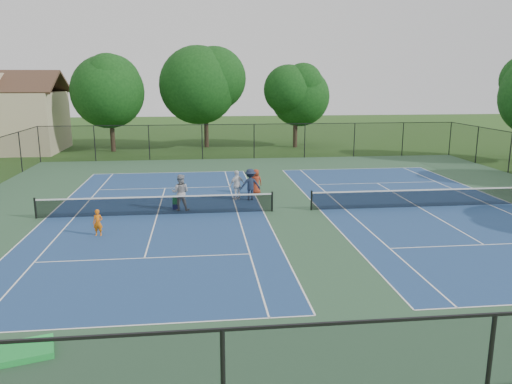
{
  "coord_description": "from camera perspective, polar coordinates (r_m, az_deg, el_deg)",
  "views": [
    {
      "loc": [
        -4.79,
        -25.06,
        6.78
      ],
      "look_at": [
        -2.02,
        -1.0,
        1.3
      ],
      "focal_mm": 35.0,
      "sensor_mm": 36.0,
      "label": 1
    }
  ],
  "objects": [
    {
      "name": "bystander_a",
      "position": [
        28.61,
        -2.18,
        0.8
      ],
      "size": [
        1.09,
        0.87,
        1.73
      ],
      "primitive_type": "imported",
      "rotation": [
        0.0,
        0.0,
        3.66
      ],
      "color": "white",
      "rests_on": "ground"
    },
    {
      "name": "green_tarp",
      "position": [
        14.44,
        -25.11,
        -16.15
      ],
      "size": [
        1.7,
        1.43,
        0.17
      ],
      "primitive_type": "cube",
      "rotation": [
        0.0,
        0.0,
        0.28
      ],
      "color": "green",
      "rests_on": "ground"
    },
    {
      "name": "ball_hopper",
      "position": [
        26.93,
        -9.15,
        -0.89
      ],
      "size": [
        0.35,
        0.31,
        0.44
      ],
      "primitive_type": "cube",
      "rotation": [
        0.0,
        0.0,
        -0.09
      ],
      "color": "green",
      "rests_on": "ball_crate"
    },
    {
      "name": "clapboard_house",
      "position": [
        53.4,
        -26.73,
        7.45
      ],
      "size": [
        10.8,
        8.1,
        7.65
      ],
      "color": "tan",
      "rests_on": "ground"
    },
    {
      "name": "instructor",
      "position": [
        26.53,
        -8.63,
        -0.05
      ],
      "size": [
        1.05,
        0.88,
        1.94
      ],
      "primitive_type": "imported",
      "rotation": [
        0.0,
        0.0,
        2.97
      ],
      "color": "#9A9A9D",
      "rests_on": "ground"
    },
    {
      "name": "court_pad",
      "position": [
        26.4,
        4.11,
        -2.16
      ],
      "size": [
        36.0,
        36.0,
        0.01
      ],
      "primitive_type": "cube",
      "color": "#2B4E36",
      "rests_on": "ground"
    },
    {
      "name": "bystander_c",
      "position": [
        30.03,
        -0.01,
        1.19
      ],
      "size": [
        0.81,
        0.6,
        1.52
      ],
      "primitive_type": "imported",
      "rotation": [
        0.0,
        0.0,
        3.31
      ],
      "color": "maroon",
      "rests_on": "ground"
    },
    {
      "name": "ground",
      "position": [
        26.4,
        4.11,
        -2.17
      ],
      "size": [
        140.0,
        140.0,
        0.0
      ],
      "primitive_type": "plane",
      "color": "#234716",
      "rests_on": "ground"
    },
    {
      "name": "tennis_court_right",
      "position": [
        28.49,
        18.09,
        -1.46
      ],
      "size": [
        12.0,
        23.83,
        1.07
      ],
      "color": "navy",
      "rests_on": "ground"
    },
    {
      "name": "child_player",
      "position": [
        23.14,
        -17.62,
        -3.37
      ],
      "size": [
        0.47,
        0.35,
        1.19
      ],
      "primitive_type": "imported",
      "rotation": [
        0.0,
        0.0,
        -0.15
      ],
      "color": "orange",
      "rests_on": "ground"
    },
    {
      "name": "perimeter_fence",
      "position": [
        26.04,
        4.16,
        1.24
      ],
      "size": [
        36.08,
        36.08,
        3.02
      ],
      "color": "black",
      "rests_on": "ground"
    },
    {
      "name": "tree_back_a",
      "position": [
        49.75,
        -16.4,
        11.39
      ],
      "size": [
        6.8,
        6.8,
        9.15
      ],
      "color": "#2D2116",
      "rests_on": "ground"
    },
    {
      "name": "bystander_b",
      "position": [
        28.51,
        -0.66,
        0.86
      ],
      "size": [
        1.22,
        0.75,
        1.82
      ],
      "primitive_type": "imported",
      "rotation": [
        0.0,
        0.0,
        3.21
      ],
      "color": "#1A243A",
      "rests_on": "ground"
    },
    {
      "name": "ball_crate",
      "position": [
        27.01,
        -9.12,
        -1.64
      ],
      "size": [
        0.36,
        0.34,
        0.29
      ],
      "primitive_type": "cube",
      "rotation": [
        0.0,
        0.0,
        -0.07
      ],
      "color": "navy",
      "rests_on": "ground"
    },
    {
      "name": "tree_back_c",
      "position": [
        51.03,
        4.58,
        11.25
      ],
      "size": [
        6.0,
        6.0,
        8.4
      ],
      "color": "#2D2116",
      "rests_on": "ground"
    },
    {
      "name": "tree_back_b",
      "position": [
        51.07,
        -5.82,
        12.48
      ],
      "size": [
        7.6,
        7.6,
        10.03
      ],
      "color": "#2D2116",
      "rests_on": "ground"
    },
    {
      "name": "tennis_court_left",
      "position": [
        26.03,
        -11.23,
        -2.37
      ],
      "size": [
        12.0,
        23.83,
        1.07
      ],
      "color": "navy",
      "rests_on": "ground"
    }
  ]
}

